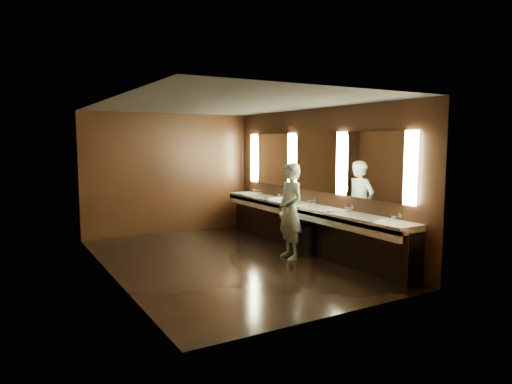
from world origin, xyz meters
TOP-DOWN VIEW (x-y plane):
  - floor at (0.00, 0.00)m, footprint 6.00×6.00m
  - ceiling at (0.00, 0.00)m, footprint 4.00×6.00m
  - wall_back at (0.00, 3.00)m, footprint 4.00×0.02m
  - wall_front at (0.00, -3.00)m, footprint 4.00×0.02m
  - wall_left at (-2.00, 0.00)m, footprint 0.02×6.00m
  - wall_right at (2.00, 0.00)m, footprint 0.02×6.00m
  - sink_counter at (1.79, 0.00)m, footprint 0.55×5.40m
  - mirror_band at (1.98, -0.00)m, footprint 0.06×5.03m
  - person at (1.11, -0.41)m, footprint 0.47×0.68m
  - trash_bin at (1.58, -0.31)m, footprint 0.43×0.43m

SIDE VIEW (x-z plane):
  - floor at x=0.00m, z-range 0.00..0.00m
  - trash_bin at x=1.58m, z-range 0.00..0.57m
  - sink_counter at x=1.79m, z-range -0.01..1.00m
  - person at x=1.11m, z-range 0.00..1.77m
  - wall_back at x=0.00m, z-range 0.00..2.80m
  - wall_front at x=0.00m, z-range 0.00..2.80m
  - wall_left at x=-2.00m, z-range 0.00..2.80m
  - wall_right at x=2.00m, z-range 0.00..2.80m
  - mirror_band at x=1.98m, z-range 1.17..2.32m
  - ceiling at x=0.00m, z-range 2.79..2.81m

